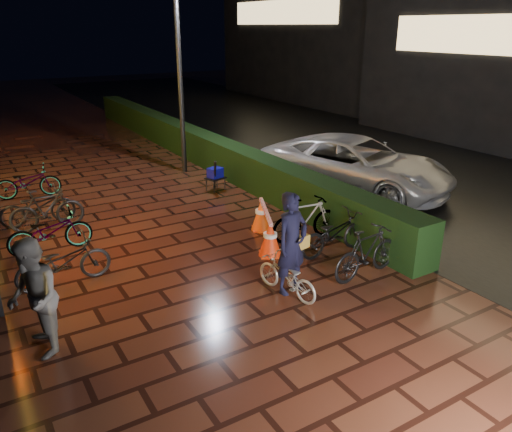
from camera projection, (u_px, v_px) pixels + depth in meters
ground at (217, 275)px, 9.18m from camera, size 80.00×80.00×0.00m
asphalt_road at (380, 156)px, 17.53m from camera, size 11.00×60.00×0.01m
hedge at (196, 145)px, 16.98m from camera, size 0.70×20.00×1.00m
bystander_person at (34, 299)px, 6.71m from camera, size 0.65×0.83×1.71m
van at (355, 165)px, 13.61m from camera, size 4.20×5.82×1.47m
lamp_post_hedge at (179, 69)px, 14.59m from camera, size 0.54×0.23×5.65m
cyclist at (289, 259)px, 8.24m from camera, size 0.74×1.36×1.85m
traffic_barrier at (266, 226)px, 10.48m from camera, size 1.08×1.75×0.73m
cart_assembly at (215, 174)px, 13.69m from camera, size 0.58×0.62×0.93m
parked_bikes_storefront at (43, 215)px, 10.85m from camera, size 1.89×6.22×0.95m
parked_bikes_hedge at (334, 234)px, 9.81m from camera, size 1.77×2.51×0.95m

